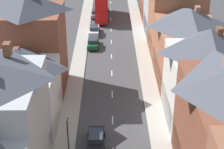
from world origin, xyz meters
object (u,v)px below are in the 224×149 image
at_px(car_near_silver, 96,139).
at_px(car_parked_right_a, 94,30).
at_px(car_near_blue, 93,42).
at_px(car_parked_left_a, 96,14).
at_px(street_lamp, 68,140).
at_px(double_decker_bus_lead, 102,4).

xyz_separation_m(car_near_silver, car_parked_right_a, (-1.30, 32.44, 0.03)).
bearing_deg(car_near_silver, car_near_blue, 92.81).
height_order(car_near_silver, car_parked_left_a, car_parked_left_a).
bearing_deg(car_parked_right_a, car_near_silver, -87.71).
distance_m(car_parked_left_a, street_lamp, 45.43).
bearing_deg(car_near_silver, car_parked_left_a, 91.78).
relative_size(car_parked_left_a, car_parked_right_a, 0.83).
bearing_deg(car_near_blue, car_parked_left_a, 90.00).
xyz_separation_m(double_decker_bus_lead, car_near_blue, (-1.29, -15.18, -2.00)).
distance_m(double_decker_bus_lead, car_parked_left_a, 2.42).
distance_m(double_decker_bus_lead, street_lamp, 45.10).
bearing_deg(car_near_blue, car_near_silver, -87.19).
xyz_separation_m(car_near_silver, car_parked_left_a, (-1.30, 41.93, 0.00)).
xyz_separation_m(car_near_silver, street_lamp, (-2.45, -3.41, 2.45)).
bearing_deg(car_parked_left_a, car_parked_right_a, -90.00).
height_order(double_decker_bus_lead, car_parked_right_a, double_decker_bus_lead).
relative_size(car_near_blue, car_near_silver, 1.08).
height_order(double_decker_bus_lead, car_parked_left_a, double_decker_bus_lead).
distance_m(car_near_silver, car_parked_right_a, 32.47).
height_order(car_near_blue, car_near_silver, car_near_blue).
xyz_separation_m(car_parked_right_a, street_lamp, (-1.15, -35.85, 2.42)).
xyz_separation_m(car_near_blue, car_parked_right_a, (0.00, 6.00, 0.00)).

